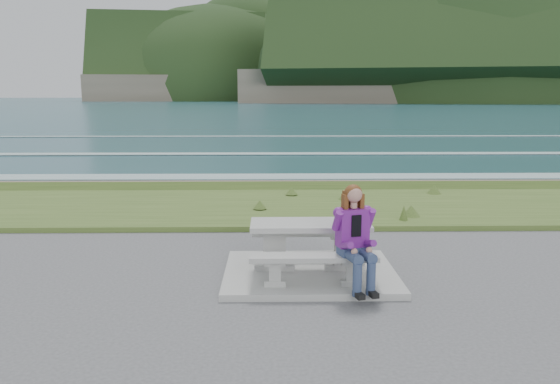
{
  "coord_description": "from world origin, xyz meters",
  "views": [
    {
      "loc": [
        -0.6,
        -8.01,
        2.75
      ],
      "look_at": [
        -0.44,
        1.2,
        1.1
      ],
      "focal_mm": 35.0,
      "sensor_mm": 36.0,
      "label": 1
    }
  ],
  "objects_px": {
    "picnic_table": "(310,233)",
    "bench_landward": "(314,262)",
    "bench_seaward": "(307,236)",
    "seated_woman": "(357,252)"
  },
  "relations": [
    {
      "from": "bench_landward",
      "to": "bench_seaward",
      "type": "bearing_deg",
      "value": 90.0
    },
    {
      "from": "picnic_table",
      "to": "bench_landward",
      "type": "height_order",
      "value": "picnic_table"
    },
    {
      "from": "bench_landward",
      "to": "picnic_table",
      "type": "bearing_deg",
      "value": 90.0
    },
    {
      "from": "picnic_table",
      "to": "bench_seaward",
      "type": "height_order",
      "value": "picnic_table"
    },
    {
      "from": "picnic_table",
      "to": "bench_landward",
      "type": "bearing_deg",
      "value": -90.0
    },
    {
      "from": "picnic_table",
      "to": "bench_landward",
      "type": "relative_size",
      "value": 1.0
    },
    {
      "from": "bench_landward",
      "to": "bench_seaward",
      "type": "distance_m",
      "value": 1.4
    },
    {
      "from": "bench_landward",
      "to": "bench_seaward",
      "type": "xyz_separation_m",
      "value": [
        0.0,
        1.4,
        0.0
      ]
    },
    {
      "from": "picnic_table",
      "to": "bench_seaward",
      "type": "xyz_separation_m",
      "value": [
        0.0,
        0.7,
        -0.23
      ]
    },
    {
      "from": "seated_woman",
      "to": "picnic_table",
      "type": "bearing_deg",
      "value": 109.62
    }
  ]
}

